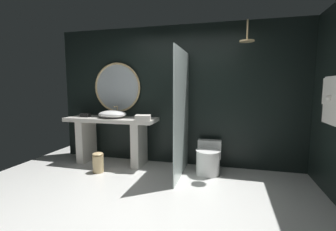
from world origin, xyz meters
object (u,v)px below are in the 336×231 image
at_px(tissue_box, 86,115).
at_px(rain_shower_head, 247,39).
at_px(round_wall_mirror, 117,88).
at_px(tumbler_cup, 138,116).
at_px(vessel_sink, 113,114).
at_px(folded_hand_towel, 143,118).
at_px(toilet, 208,159).
at_px(waste_bin, 98,162).
at_px(hanging_bathrobe, 336,98).

distance_m(tissue_box, rain_shower_head, 3.22).
bearing_deg(round_wall_mirror, rain_shower_head, -8.92).
relative_size(tissue_box, rain_shower_head, 0.52).
bearing_deg(tumbler_cup, vessel_sink, -176.12).
relative_size(tissue_box, folded_hand_towel, 0.66).
bearing_deg(rain_shower_head, vessel_sink, 178.09).
relative_size(toilet, folded_hand_towel, 2.15).
xyz_separation_m(toilet, waste_bin, (-1.85, -0.45, -0.07)).
bearing_deg(tissue_box, folded_hand_towel, -7.64).
distance_m(tissue_box, waste_bin, 1.05).
relative_size(vessel_sink, tissue_box, 3.11).
distance_m(hanging_bathrobe, toilet, 2.04).
relative_size(tumbler_cup, folded_hand_towel, 0.31).
relative_size(tumbler_cup, rain_shower_head, 0.25).
height_order(hanging_bathrobe, folded_hand_towel, hanging_bathrobe).
bearing_deg(toilet, folded_hand_towel, -173.94).
xyz_separation_m(round_wall_mirror, folded_hand_towel, (0.71, -0.46, -0.52)).
distance_m(hanging_bathrobe, folded_hand_towel, 2.79).
relative_size(vessel_sink, toilet, 0.95).
xyz_separation_m(tissue_box, round_wall_mirror, (0.55, 0.29, 0.53)).
relative_size(toilet, waste_bin, 1.61).
relative_size(round_wall_mirror, folded_hand_towel, 3.74).
relative_size(tumbler_cup, tissue_box, 0.47).
distance_m(round_wall_mirror, hanging_bathrobe, 3.57).
distance_m(rain_shower_head, hanging_bathrobe, 1.49).
distance_m(vessel_sink, hanging_bathrobe, 3.48).
xyz_separation_m(round_wall_mirror, rain_shower_head, (2.41, -0.38, 0.74)).
xyz_separation_m(tissue_box, hanging_bathrobe, (3.96, -0.76, 0.42)).
height_order(vessel_sink, toilet, vessel_sink).
xyz_separation_m(waste_bin, folded_hand_towel, (0.71, 0.33, 0.76)).
relative_size(rain_shower_head, waste_bin, 0.94).
relative_size(hanging_bathrobe, waste_bin, 1.84).
bearing_deg(round_wall_mirror, tissue_box, -151.73).
bearing_deg(waste_bin, hanging_bathrobe, -4.41).
xyz_separation_m(hanging_bathrobe, toilet, (-1.56, 0.71, -1.10)).
distance_m(vessel_sink, waste_bin, 0.93).
distance_m(tumbler_cup, round_wall_mirror, 0.80).
height_order(vessel_sink, waste_bin, vessel_sink).
height_order(rain_shower_head, waste_bin, rain_shower_head).
bearing_deg(tumbler_cup, folded_hand_towel, -49.18).
distance_m(tumbler_cup, tissue_box, 1.09).
bearing_deg(vessel_sink, waste_bin, -94.43).
height_order(tissue_box, folded_hand_towel, folded_hand_towel).
bearing_deg(tissue_box, vessel_sink, -0.47).
distance_m(vessel_sink, tissue_box, 0.59).
bearing_deg(rain_shower_head, toilet, 176.34).
xyz_separation_m(rain_shower_head, toilet, (-0.55, 0.04, -1.95)).
bearing_deg(toilet, hanging_bathrobe, -24.63).
xyz_separation_m(tumbler_cup, toilet, (1.31, -0.08, -0.68)).
bearing_deg(waste_bin, vessel_sink, 85.57).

